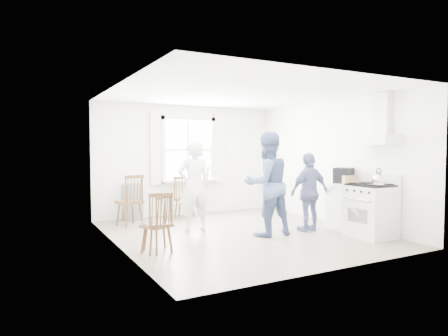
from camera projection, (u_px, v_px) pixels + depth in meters
room_shell at (241, 164)px, 7.38m from camera, size 4.62×5.12×2.64m
window_assembly at (189, 153)px, 9.53m from camera, size 1.88×0.24×1.70m
range_hood at (379, 131)px, 7.13m from camera, size 0.45×0.76×0.94m
shelf_unit at (133, 202)px, 8.82m from camera, size 0.40×0.30×0.80m
gas_stove at (371, 210)px, 7.13m from camera, size 0.68×0.76×1.12m
kettle at (379, 180)px, 6.83m from camera, size 0.22×0.22×0.31m
low_cabinet at (345, 207)px, 7.78m from camera, size 0.50×0.55×0.90m
stereo_stack at (344, 175)px, 7.84m from camera, size 0.44×0.42×0.31m
cardboard_box at (349, 180)px, 7.67m from camera, size 0.30×0.25×0.16m
windsor_chair_a at (132, 195)px, 8.08m from camera, size 0.55×0.55×1.06m
windsor_chair_b at (160, 216)px, 6.01m from camera, size 0.40×0.39×0.94m
windsor_chair_c at (161, 217)px, 6.04m from camera, size 0.51×0.51×0.90m
person_left at (194, 186)px, 7.62m from camera, size 0.71×0.71×1.73m
person_mid at (267, 184)px, 7.23m from camera, size 0.93×0.93×1.88m
person_right at (309, 192)px, 7.61m from camera, size 0.92×0.92×1.51m
potted_plant at (207, 172)px, 9.68m from camera, size 0.18×0.18×0.30m
windsor_chair_d at (183, 193)px, 8.94m from camera, size 0.56×0.56×0.96m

